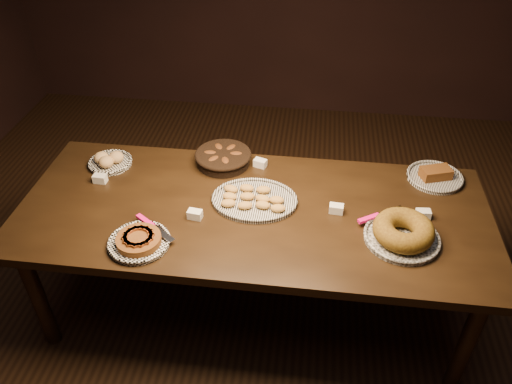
# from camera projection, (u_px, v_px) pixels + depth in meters

# --- Properties ---
(ground) EXTENTS (5.00, 5.00, 0.00)m
(ground) POSITION_uv_depth(u_px,v_px,m) (253.00, 305.00, 3.00)
(ground) COLOR black
(ground) RESTS_ON ground
(buffet_table) EXTENTS (2.40, 1.00, 0.75)m
(buffet_table) POSITION_uv_depth(u_px,v_px,m) (253.00, 220.00, 2.58)
(buffet_table) COLOR black
(buffet_table) RESTS_ON ground
(apple_tart_plate) EXTENTS (0.31, 0.32, 0.06)m
(apple_tart_plate) POSITION_uv_depth(u_px,v_px,m) (139.00, 241.00, 2.32)
(apple_tart_plate) COLOR white
(apple_tart_plate) RESTS_ON buffet_table
(madeleine_platter) EXTENTS (0.44, 0.36, 0.05)m
(madeleine_platter) POSITION_uv_depth(u_px,v_px,m) (254.00, 199.00, 2.57)
(madeleine_platter) COLOR black
(madeleine_platter) RESTS_ON buffet_table
(bundt_cake_plate) EXTENTS (0.39, 0.41, 0.11)m
(bundt_cake_plate) POSITION_uv_depth(u_px,v_px,m) (403.00, 232.00, 2.33)
(bundt_cake_plate) COLOR black
(bundt_cake_plate) RESTS_ON buffet_table
(croissant_basket) EXTENTS (0.32, 0.32, 0.08)m
(croissant_basket) POSITION_uv_depth(u_px,v_px,m) (223.00, 157.00, 2.83)
(croissant_basket) COLOR black
(croissant_basket) RESTS_ON buffet_table
(bread_roll_plate) EXTENTS (0.25, 0.25, 0.08)m
(bread_roll_plate) POSITION_uv_depth(u_px,v_px,m) (109.00, 161.00, 2.83)
(bread_roll_plate) COLOR white
(bread_roll_plate) RESTS_ON buffet_table
(loaf_plate) EXTENTS (0.30, 0.30, 0.07)m
(loaf_plate) POSITION_uv_depth(u_px,v_px,m) (435.00, 176.00, 2.73)
(loaf_plate) COLOR black
(loaf_plate) RESTS_ON buffet_table
(tent_cards) EXTENTS (1.77, 0.55, 0.04)m
(tent_cards) POSITION_uv_depth(u_px,v_px,m) (260.00, 195.00, 2.59)
(tent_cards) COLOR white
(tent_cards) RESTS_ON buffet_table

